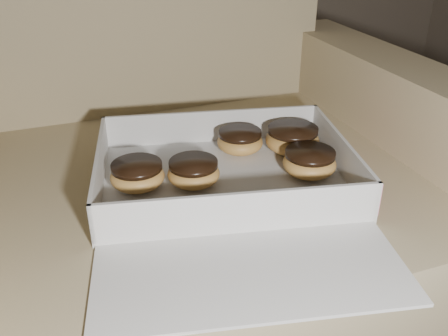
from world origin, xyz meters
name	(u,v)px	position (x,y,z in m)	size (l,w,h in m)	color
armchair	(192,211)	(0.34, 1.00, 0.32)	(0.96, 0.81, 1.01)	#968260
bakery_box	(230,188)	(0.35, 0.82, 0.46)	(0.50, 0.56, 0.07)	silver
donut_a	(309,162)	(0.50, 0.83, 0.48)	(0.09, 0.09, 0.05)	gold
donut_b	(194,172)	(0.30, 0.87, 0.48)	(0.09, 0.09, 0.04)	gold
donut_c	(137,175)	(0.22, 0.89, 0.48)	(0.09, 0.09, 0.04)	gold
donut_d	(240,141)	(0.42, 0.95, 0.48)	(0.09, 0.09, 0.04)	gold
donut_e	(292,139)	(0.51, 0.92, 0.48)	(0.10, 0.10, 0.05)	gold
crumb_a	(108,221)	(0.15, 0.80, 0.46)	(0.01, 0.01, 0.00)	black
crumb_b	(173,206)	(0.25, 0.81, 0.46)	(0.01, 0.01, 0.00)	black
crumb_c	(180,222)	(0.25, 0.76, 0.46)	(0.01, 0.01, 0.00)	black
crumb_d	(200,209)	(0.29, 0.79, 0.46)	(0.01, 0.01, 0.00)	black
crumb_e	(302,206)	(0.44, 0.74, 0.46)	(0.01, 0.01, 0.00)	black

